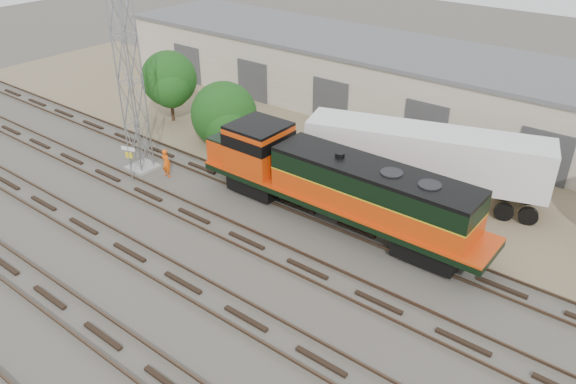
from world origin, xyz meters
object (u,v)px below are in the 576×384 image
Objects in this scene: locomotive at (334,183)px; worker at (166,163)px; semi_trailer at (430,156)px; signal_tower at (131,86)px.

worker is at bearing -169.68° from locomotive.
worker is at bearing -168.86° from semi_trailer.
semi_trailer is (14.24, 7.84, 1.74)m from worker.
signal_tower reaches higher than semi_trailer.
signal_tower is at bearing -171.25° from semi_trailer.
worker is 16.35m from semi_trailer.
worker is (-11.39, -2.07, -1.45)m from locomotive.
locomotive is at bearing -170.27° from worker.
locomotive is 9.20× the size of worker.
worker is 0.13× the size of semi_trailer.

